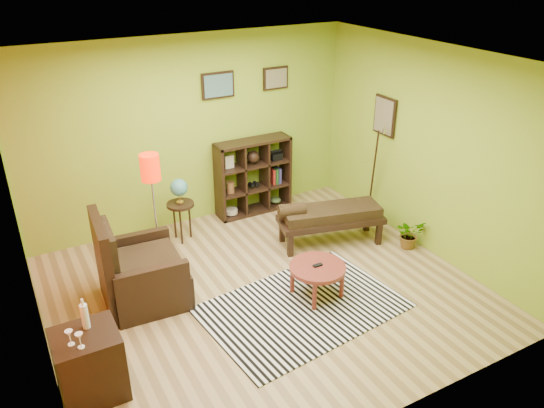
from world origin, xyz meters
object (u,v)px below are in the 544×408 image
bench (328,216)px  floor_lamp (151,178)px  coffee_table (317,270)px  armchair (138,275)px  globe_table (179,195)px  cube_shelf (254,176)px  potted_plant (409,237)px  side_cabinet (89,364)px

bench → floor_lamp: bearing=168.6°
coffee_table → armchair: size_ratio=0.59×
armchair → coffee_table: bearing=-26.2°
globe_table → cube_shelf: size_ratio=0.79×
armchair → potted_plant: 3.74m
coffee_table → bench: bearing=50.1°
floor_lamp → cube_shelf: floor_lamp is taller
floor_lamp → potted_plant: size_ratio=3.83×
side_cabinet → potted_plant: 4.55m
coffee_table → armchair: armchair is taller
side_cabinet → globe_table: side_cabinet is taller
coffee_table → floor_lamp: floor_lamp is taller
globe_table → coffee_table: bearing=-65.4°
potted_plant → bench: bearing=145.4°
side_cabinet → floor_lamp: 2.36m
globe_table → bench: bearing=-31.6°
armchair → floor_lamp: 1.17m
cube_shelf → bench: 1.49m
armchair → potted_plant: size_ratio=2.73×
floor_lamp → potted_plant: floor_lamp is taller
globe_table → armchair: bearing=-130.0°
side_cabinet → potted_plant: (4.50, 0.65, -0.19)m
coffee_table → potted_plant: bearing=10.9°
side_cabinet → potted_plant: bearing=8.2°
bench → armchair: bearing=-179.0°
globe_table → potted_plant: bearing=-32.6°
side_cabinet → floor_lamp: size_ratio=0.62×
side_cabinet → cube_shelf: 4.14m
floor_lamp → cube_shelf: (1.88, 0.95, -0.71)m
armchair → potted_plant: armchair is taller
armchair → bench: (2.74, 0.05, 0.09)m
side_cabinet → bench: size_ratio=0.65×
floor_lamp → globe_table: (0.54, 0.63, -0.59)m
armchair → floor_lamp: size_ratio=0.71×
side_cabinet → bench: side_cabinet is taller
cube_shelf → bench: (0.44, -1.42, -0.16)m
bench → potted_plant: bench is taller
floor_lamp → coffee_table: bearing=-44.2°
coffee_table → potted_plant: (1.77, 0.34, -0.19)m
coffee_table → potted_plant: 1.81m
coffee_table → floor_lamp: bearing=135.8°
bench → potted_plant: 1.18m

